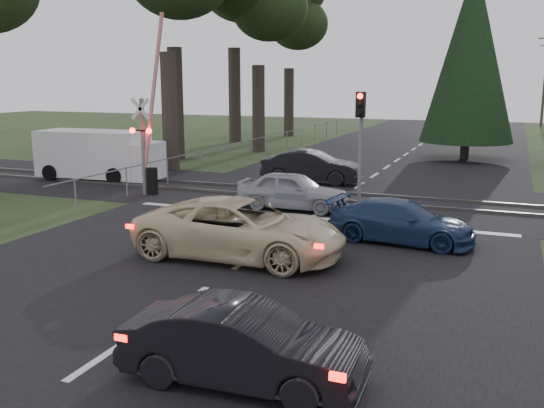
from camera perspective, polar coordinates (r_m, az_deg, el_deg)
The scene contains 17 objects.
ground at distance 12.93m, azimuth -7.86°, elevation -8.92°, with size 120.00×120.00×0.00m, color #233417.
road at distance 21.84m, azimuth 5.13°, elevation -0.33°, with size 14.00×100.00×0.01m, color black.
rail_corridor at distance 23.73m, azimuth 6.52°, elevation 0.61°, with size 120.00×8.00×0.01m, color black.
stop_line at distance 20.16m, azimuth 3.66°, elevation -1.29°, with size 13.00×0.35×0.00m, color silver.
rail_near at distance 22.96m, azimuth 6.00°, elevation 0.36°, with size 120.00×0.12×0.10m, color #59544C.
rail_far at distance 24.48m, azimuth 7.02°, elevation 1.04°, with size 120.00×0.12×0.10m, color #59544C.
crossing_signal at distance 24.40m, azimuth -11.60°, elevation 5.62°, with size 1.62×0.38×6.96m.
traffic_signal_center at distance 21.83m, azimuth 8.32°, elevation 7.03°, with size 0.32×0.48×4.10m.
euc_tree_e at distance 49.77m, azimuth 1.64°, elevation 17.39°, with size 6.00×6.00×13.20m.
conifer_tree at distance 36.61m, azimuth 18.21°, elevation 13.39°, with size 5.20×5.20×11.00m.
fence_left at distance 36.07m, azimuth -1.06°, elevation 4.45°, with size 0.10×36.00×1.20m, color slate, non-canonical shape.
cream_coupe at distance 15.55m, azimuth -2.99°, elevation -2.37°, with size 2.50×5.43×1.51m, color beige.
dark_hatchback at distance 9.31m, azimuth -2.77°, elevation -13.18°, with size 1.29×3.70×1.22m, color black.
silver_car at distance 21.38m, azimuth 1.93°, elevation 1.27°, with size 1.58×3.92×1.34m, color #A0A2A8.
blue_sedan at distance 17.42m, azimuth 12.07°, elevation -1.64°, with size 1.66×4.09×1.19m, color navy.
dark_car_far at distance 26.96m, azimuth 3.75°, elevation 3.52°, with size 1.52×4.36×1.44m, color black.
white_van at distance 28.84m, azimuth -15.72°, elevation 4.46°, with size 5.84×2.53×2.23m.
Camera 1 is at (6.06, -10.49, 4.52)m, focal length 40.00 mm.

